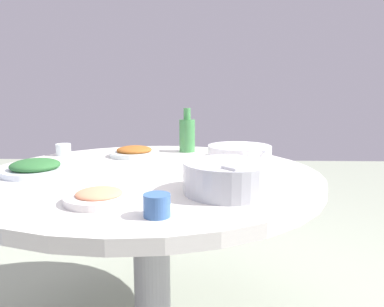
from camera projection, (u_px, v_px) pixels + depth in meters
name	position (u px, v px, depth m)	size (l,w,h in m)	color
round_dining_table	(151.00, 198.00, 1.41)	(1.30, 1.30, 0.73)	#99999E
rice_bowl	(228.00, 177.00, 1.09)	(0.27, 0.27, 0.10)	#B2B5BA
soup_bowl	(239.00, 153.00, 1.63)	(0.29, 0.29, 0.06)	silver
dish_stirfry	(134.00, 152.00, 1.71)	(0.24, 0.24, 0.05)	silver
dish_shrimp	(99.00, 196.00, 1.00)	(0.19, 0.19, 0.04)	silver
dish_greens	(35.00, 168.00, 1.34)	(0.24, 0.24, 0.06)	silver
green_bottle	(187.00, 134.00, 1.82)	(0.08, 0.08, 0.22)	#428948
tea_cup_near	(63.00, 150.00, 1.73)	(0.07, 0.07, 0.06)	white
tea_cup_far	(157.00, 205.00, 0.89)	(0.07, 0.07, 0.06)	#38609B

